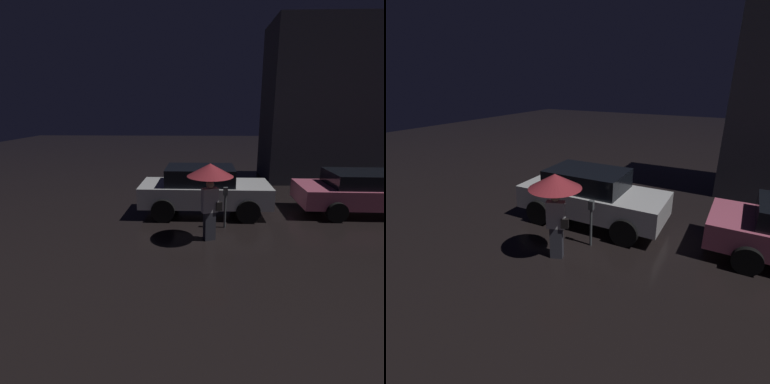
# 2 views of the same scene
# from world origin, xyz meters

# --- Properties ---
(building_facade_left) EXTENTS (8.57, 3.00, 6.86)m
(building_facade_left) POSITION_xyz_m (-2.31, 6.50, 3.43)
(building_facade_left) COLOR #3D3D47
(building_facade_left) RESTS_ON ground
(parked_car_white) EXTENTS (4.05, 1.87, 1.51)m
(parked_car_white) POSITION_xyz_m (-9.49, 1.33, 0.80)
(parked_car_white) COLOR silver
(parked_car_white) RESTS_ON ground
(parked_car_pink) EXTENTS (4.68, 2.01, 1.34)m
(parked_car_pink) POSITION_xyz_m (-4.17, 1.54, 0.71)
(parked_car_pink) COLOR #DB6684
(parked_car_pink) RESTS_ON ground
(pedestrian_with_umbrella) EXTENTS (1.14, 1.14, 1.98)m
(pedestrian_with_umbrella) POSITION_xyz_m (-9.36, -0.69, 1.63)
(pedestrian_with_umbrella) COLOR #383842
(pedestrian_with_umbrella) RESTS_ON ground
(parking_meter) EXTENTS (0.12, 0.10, 1.17)m
(parking_meter) POSITION_xyz_m (-8.90, 0.13, 0.73)
(parking_meter) COLOR #4C5154
(parking_meter) RESTS_ON ground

